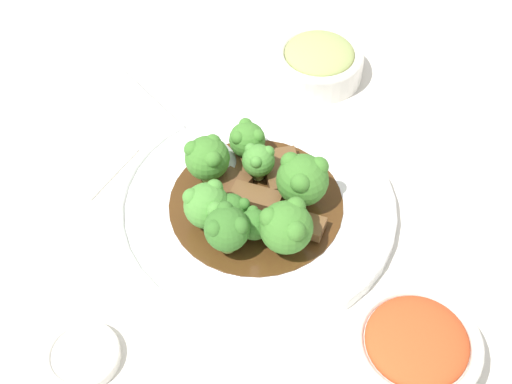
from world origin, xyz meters
name	(u,v)px	position (x,y,z in m)	size (l,w,h in m)	color
ground_plane	(256,212)	(0.00, 0.00, 0.00)	(4.00, 4.00, 0.00)	silver
main_plate	(256,206)	(0.00, 0.00, 0.01)	(0.30, 0.30, 0.02)	white
beef_strip_0	(228,189)	(0.03, 0.01, 0.02)	(0.04, 0.05, 0.01)	brown
beef_strip_1	(283,170)	(0.01, -0.05, 0.02)	(0.07, 0.07, 0.01)	brown
beef_strip_2	(256,197)	(0.00, 0.00, 0.03)	(0.06, 0.04, 0.01)	brown
beef_strip_3	(299,223)	(-0.06, -0.01, 0.03)	(0.06, 0.04, 0.01)	brown
beef_strip_4	(236,168)	(0.04, -0.02, 0.02)	(0.05, 0.05, 0.01)	brown
broccoli_floret_0	(234,211)	(0.00, 0.04, 0.04)	(0.03, 0.03, 0.04)	#8EB756
broccoli_floret_1	(286,227)	(-0.06, 0.02, 0.05)	(0.05, 0.05, 0.06)	#8EB756
broccoli_floret_2	(227,228)	(-0.02, 0.06, 0.05)	(0.05, 0.05, 0.05)	#8EB756
broccoli_floret_3	(302,179)	(-0.03, -0.03, 0.05)	(0.05, 0.05, 0.06)	#8EB756
broccoli_floret_4	(207,158)	(0.06, 0.01, 0.05)	(0.05, 0.05, 0.06)	#7FA84C
broccoli_floret_5	(254,224)	(-0.03, 0.03, 0.04)	(0.03, 0.03, 0.04)	#7FA84C
broccoli_floret_6	(258,160)	(0.02, -0.03, 0.05)	(0.04, 0.04, 0.04)	#8EB756
broccoli_floret_7	(207,205)	(0.02, 0.05, 0.05)	(0.05, 0.05, 0.05)	#7FA84C
broccoli_floret_8	(247,139)	(0.05, -0.04, 0.05)	(0.04, 0.04, 0.05)	#8EB756
serving_spoon	(202,146)	(0.10, -0.01, 0.03)	(0.24, 0.06, 0.01)	silver
side_bowl_kimchi	(414,349)	(-0.22, 0.03, 0.03)	(0.12, 0.12, 0.05)	white
side_bowl_appetizer	(319,61)	(0.09, -0.22, 0.02)	(0.11, 0.11, 0.05)	white
sauce_dish	(81,353)	(0.00, 0.24, 0.01)	(0.07, 0.07, 0.01)	white
paper_napkin	(80,156)	(0.20, 0.08, 0.00)	(0.12, 0.11, 0.01)	silver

